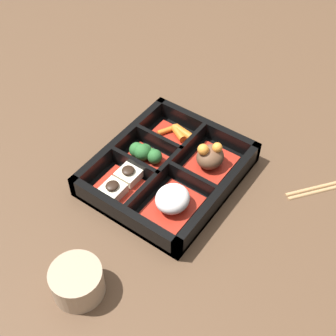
# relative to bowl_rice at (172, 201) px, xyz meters

# --- Properties ---
(ground_plane) EXTENTS (3.00, 3.00, 0.00)m
(ground_plane) POSITION_rel_bowl_rice_xyz_m (-0.06, -0.05, -0.03)
(ground_plane) COLOR #4C3523
(bento_base) EXTENTS (0.27, 0.23, 0.01)m
(bento_base) POSITION_rel_bowl_rice_xyz_m (-0.06, -0.05, -0.03)
(bento_base) COLOR black
(bento_base) RESTS_ON ground_plane
(bento_rim) EXTENTS (0.27, 0.23, 0.04)m
(bento_rim) POSITION_rel_bowl_rice_xyz_m (-0.06, -0.05, -0.01)
(bento_rim) COLOR black
(bento_rim) RESTS_ON ground_plane
(bowl_stew) EXTENTS (0.10, 0.08, 0.06)m
(bowl_stew) POSITION_rel_bowl_rice_xyz_m (-0.12, -0.00, 0.00)
(bowl_stew) COLOR maroon
(bowl_stew) RESTS_ON bento_base
(bowl_rice) EXTENTS (0.10, 0.08, 0.05)m
(bowl_rice) POSITION_rel_bowl_rice_xyz_m (0.00, 0.00, 0.00)
(bowl_rice) COLOR maroon
(bowl_rice) RESTS_ON bento_base
(bowl_carrots) EXTENTS (0.06, 0.08, 0.02)m
(bowl_carrots) POSITION_rel_bowl_rice_xyz_m (-0.14, -0.09, -0.01)
(bowl_carrots) COLOR maroon
(bowl_carrots) RESTS_ON bento_base
(bowl_greens) EXTENTS (0.05, 0.08, 0.04)m
(bowl_greens) POSITION_rel_bowl_rice_xyz_m (-0.06, -0.11, -0.00)
(bowl_greens) COLOR maroon
(bowl_greens) RESTS_ON bento_base
(bowl_tofu) EXTENTS (0.08, 0.08, 0.03)m
(bowl_tofu) POSITION_rel_bowl_rice_xyz_m (0.02, -0.10, -0.01)
(bowl_tofu) COLOR maroon
(bowl_tofu) RESTS_ON bento_base
(tea_cup) EXTENTS (0.08, 0.08, 0.05)m
(tea_cup) POSITION_rel_bowl_rice_xyz_m (0.20, -0.03, -0.00)
(tea_cup) COLOR gray
(tea_cup) RESTS_ON ground_plane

